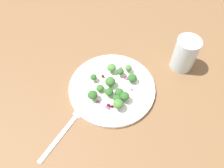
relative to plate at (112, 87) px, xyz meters
The scene contains 27 objects.
ground_plane 3.57cm from the plate, 103.11° to the right, with size 180.00×180.00×2.00cm, color brown.
plate is the anchor object (origin of this frame).
dressing_pool 0.44cm from the plate, behind, with size 14.88×14.88×0.20cm, color white.
broccoli_floret_0 5.37cm from the plate, 80.26° to the right, with size 2.18×2.18×2.21cm.
broccoli_floret_1 2.56cm from the plate, ahead, with size 2.97×2.97×3.01cm.
broccoli_floret_2 4.27cm from the plate, 165.14° to the left, with size 2.51×2.51×2.54cm.
broccoli_floret_3 4.09cm from the plate, 63.36° to the left, with size 2.23×2.23×2.26cm.
broccoli_floret_4 6.07cm from the plate, 46.71° to the right, with size 2.71×2.71×2.74cm.
broccoli_floret_5 6.29cm from the plate, 19.87° to the left, with size 1.99×1.99×2.01cm.
broccoli_floret_6 7.95cm from the plate, 89.58° to the right, with size 2.12×2.12×2.14cm.
broccoli_floret_7 3.83cm from the plate, 116.90° to the left, with size 2.42×2.42×2.45cm.
broccoli_floret_8 6.64cm from the plate, 120.08° to the right, with size 2.77×2.77×2.81cm.
broccoli_floret_9 7.74cm from the plate, 145.02° to the left, with size 2.90×2.90×2.93cm.
broccoli_floret_10 6.46cm from the plate, 168.02° to the left, with size 2.64×2.64×2.67cm.
broccoli_floret_11 5.85cm from the plate, 147.38° to the left, with size 2.31×2.31×2.34cm.
broccoli_floret_12 7.35cm from the plate, 79.92° to the left, with size 2.80×2.80×2.83cm.
cranberry_0 6.94cm from the plate, 131.77° to the left, with size 0.74×0.74×0.74cm, color #4C0A14.
cranberry_1 6.87cm from the plate, 122.86° to the left, with size 0.87×0.87×0.87cm, color maroon.
cranberry_2 4.55cm from the plate, ahead, with size 0.85×0.85×0.85cm, color maroon.
onion_bit_0 7.05cm from the plate, 122.04° to the left, with size 1.24×1.24×0.32cm, color #934C84.
onion_bit_1 6.95cm from the plate, 72.22° to the right, with size 1.02×1.30×0.54cm, color #934C84.
onion_bit_2 6.67cm from the plate, 100.05° to the left, with size 0.90×1.21×0.33cm, color #A35B93.
onion_bit_3 6.44cm from the plate, 65.31° to the left, with size 1.28×0.87×0.52cm, color #A35B93.
onion_bit_4 5.24cm from the plate, 104.89° to the right, with size 1.09×1.02×0.39cm, color #934C84.
onion_bit_5 6.11cm from the plate, 147.39° to the right, with size 0.97×0.87×0.32cm, color #A35B93.
fork 17.89cm from the plate, 87.68° to the left, with size 4.81×18.64×0.50cm.
water_glass 24.54cm from the plate, 115.88° to the right, with size 7.14×7.14×10.85cm, color silver.
Camera 1 is at (-23.50, 30.32, 55.66)cm, focal length 35.47 mm.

